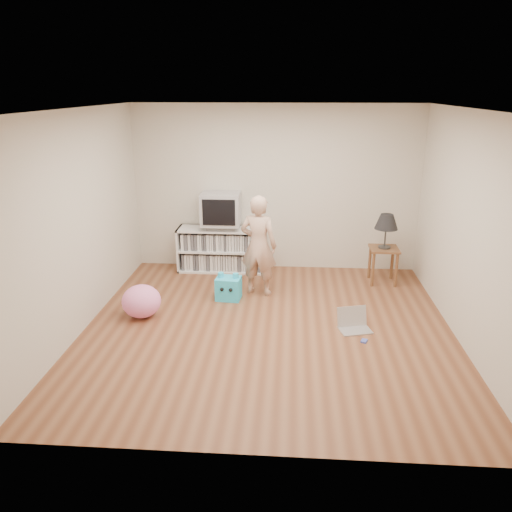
{
  "coord_description": "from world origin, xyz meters",
  "views": [
    {
      "loc": [
        0.26,
        -5.54,
        2.83
      ],
      "look_at": [
        -0.17,
        0.4,
        0.8
      ],
      "focal_mm": 35.0,
      "sensor_mm": 36.0,
      "label": 1
    }
  ],
  "objects_px": {
    "media_unit": "(222,249)",
    "plush_pink": "(141,301)",
    "laptop": "(353,323)",
    "person": "(259,246)",
    "plush_blue": "(228,288)",
    "side_table": "(384,256)",
    "dvd_deck": "(222,226)",
    "table_lamp": "(386,222)",
    "crt_tv": "(221,209)"
  },
  "relations": [
    {
      "from": "table_lamp",
      "to": "plush_blue",
      "type": "distance_m",
      "value": 2.51
    },
    {
      "from": "side_table",
      "to": "table_lamp",
      "type": "height_order",
      "value": "table_lamp"
    },
    {
      "from": "table_lamp",
      "to": "plush_blue",
      "type": "height_order",
      "value": "table_lamp"
    },
    {
      "from": "media_unit",
      "to": "laptop",
      "type": "distance_m",
      "value": 2.75
    },
    {
      "from": "dvd_deck",
      "to": "person",
      "type": "distance_m",
      "value": 1.13
    },
    {
      "from": "person",
      "to": "plush_pink",
      "type": "relative_size",
      "value": 2.88
    },
    {
      "from": "media_unit",
      "to": "dvd_deck",
      "type": "xyz_separation_m",
      "value": [
        0.0,
        -0.02,
        0.39
      ]
    },
    {
      "from": "laptop",
      "to": "plush_blue",
      "type": "xyz_separation_m",
      "value": [
        -1.64,
        0.79,
        0.09
      ]
    },
    {
      "from": "table_lamp",
      "to": "plush_pink",
      "type": "bearing_deg",
      "value": -156.48
    },
    {
      "from": "media_unit",
      "to": "laptop",
      "type": "height_order",
      "value": "media_unit"
    },
    {
      "from": "media_unit",
      "to": "dvd_deck",
      "type": "bearing_deg",
      "value": -90.0
    },
    {
      "from": "media_unit",
      "to": "plush_pink",
      "type": "height_order",
      "value": "media_unit"
    },
    {
      "from": "table_lamp",
      "to": "person",
      "type": "height_order",
      "value": "person"
    },
    {
      "from": "media_unit",
      "to": "laptop",
      "type": "bearing_deg",
      "value": -46.2
    },
    {
      "from": "side_table",
      "to": "media_unit",
      "type": "bearing_deg",
      "value": 171.21
    },
    {
      "from": "media_unit",
      "to": "laptop",
      "type": "xyz_separation_m",
      "value": [
        1.89,
        -1.97,
        -0.28
      ]
    },
    {
      "from": "crt_tv",
      "to": "laptop",
      "type": "xyz_separation_m",
      "value": [
        1.89,
        -1.95,
        -0.95
      ]
    },
    {
      "from": "plush_blue",
      "to": "media_unit",
      "type": "bearing_deg",
      "value": 107.44
    },
    {
      "from": "dvd_deck",
      "to": "table_lamp",
      "type": "height_order",
      "value": "table_lamp"
    },
    {
      "from": "side_table",
      "to": "person",
      "type": "distance_m",
      "value": 1.95
    },
    {
      "from": "table_lamp",
      "to": "person",
      "type": "bearing_deg",
      "value": -163.21
    },
    {
      "from": "person",
      "to": "plush_blue",
      "type": "bearing_deg",
      "value": 44.6
    },
    {
      "from": "dvd_deck",
      "to": "plush_blue",
      "type": "height_order",
      "value": "dvd_deck"
    },
    {
      "from": "media_unit",
      "to": "table_lamp",
      "type": "relative_size",
      "value": 2.72
    },
    {
      "from": "person",
      "to": "side_table",
      "type": "bearing_deg",
      "value": -149.14
    },
    {
      "from": "media_unit",
      "to": "table_lamp",
      "type": "distance_m",
      "value": 2.59
    },
    {
      "from": "crt_tv",
      "to": "side_table",
      "type": "bearing_deg",
      "value": -8.37
    },
    {
      "from": "media_unit",
      "to": "plush_blue",
      "type": "distance_m",
      "value": 1.22
    },
    {
      "from": "dvd_deck",
      "to": "laptop",
      "type": "height_order",
      "value": "dvd_deck"
    },
    {
      "from": "media_unit",
      "to": "plush_pink",
      "type": "xyz_separation_m",
      "value": [
        -0.8,
        -1.82,
        -0.14
      ]
    },
    {
      "from": "table_lamp",
      "to": "laptop",
      "type": "distance_m",
      "value": 1.91
    },
    {
      "from": "dvd_deck",
      "to": "table_lamp",
      "type": "distance_m",
      "value": 2.53
    },
    {
      "from": "media_unit",
      "to": "plush_pink",
      "type": "distance_m",
      "value": 1.99
    },
    {
      "from": "dvd_deck",
      "to": "side_table",
      "type": "distance_m",
      "value": 2.54
    },
    {
      "from": "table_lamp",
      "to": "crt_tv",
      "type": "bearing_deg",
      "value": 171.63
    },
    {
      "from": "laptop",
      "to": "media_unit",
      "type": "bearing_deg",
      "value": 118.6
    },
    {
      "from": "plush_blue",
      "to": "person",
      "type": "bearing_deg",
      "value": 36.17
    },
    {
      "from": "dvd_deck",
      "to": "person",
      "type": "xyz_separation_m",
      "value": [
        0.65,
        -0.93,
        -0.02
      ]
    },
    {
      "from": "dvd_deck",
      "to": "crt_tv",
      "type": "height_order",
      "value": "crt_tv"
    },
    {
      "from": "dvd_deck",
      "to": "side_table",
      "type": "relative_size",
      "value": 0.82
    },
    {
      "from": "person",
      "to": "laptop",
      "type": "xyz_separation_m",
      "value": [
        1.24,
        -1.03,
        -0.65
      ]
    },
    {
      "from": "laptop",
      "to": "plush_pink",
      "type": "relative_size",
      "value": 0.88
    },
    {
      "from": "media_unit",
      "to": "table_lamp",
      "type": "xyz_separation_m",
      "value": [
        2.49,
        -0.39,
        0.59
      ]
    },
    {
      "from": "laptop",
      "to": "plush_blue",
      "type": "height_order",
      "value": "plush_blue"
    },
    {
      "from": "side_table",
      "to": "laptop",
      "type": "bearing_deg",
      "value": -110.76
    },
    {
      "from": "side_table",
      "to": "plush_pink",
      "type": "relative_size",
      "value": 1.1
    },
    {
      "from": "media_unit",
      "to": "dvd_deck",
      "type": "distance_m",
      "value": 0.39
    },
    {
      "from": "plush_pink",
      "to": "laptop",
      "type": "bearing_deg",
      "value": -3.27
    },
    {
      "from": "table_lamp",
      "to": "laptop",
      "type": "bearing_deg",
      "value": -110.76
    },
    {
      "from": "laptop",
      "to": "plush_pink",
      "type": "bearing_deg",
      "value": 161.53
    }
  ]
}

